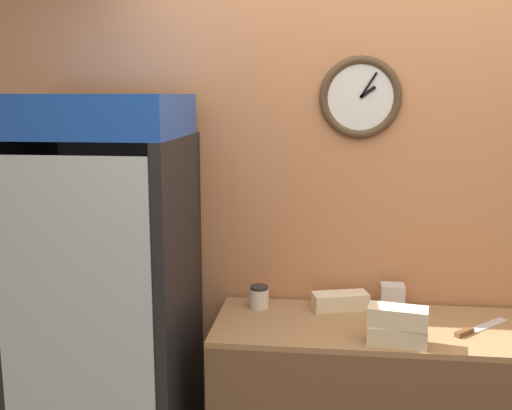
# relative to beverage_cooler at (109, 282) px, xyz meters

# --- Properties ---
(wall_back) EXTENTS (5.20, 0.10, 2.70)m
(wall_back) POSITION_rel_beverage_cooler_xyz_m (1.26, 0.35, 0.33)
(wall_back) COLOR tan
(wall_back) RESTS_ON ground_plane
(beverage_cooler) EXTENTS (0.74, 0.69, 1.88)m
(beverage_cooler) POSITION_rel_beverage_cooler_xyz_m (0.00, 0.00, 0.00)
(beverage_cooler) COLOR black
(beverage_cooler) RESTS_ON ground_plane
(sandwich_stack_bottom) EXTENTS (0.25, 0.14, 0.08)m
(sandwich_stack_bottom) POSITION_rel_beverage_cooler_xyz_m (1.29, -0.19, -0.12)
(sandwich_stack_bottom) COLOR beige
(sandwich_stack_bottom) RESTS_ON prep_counter
(sandwich_stack_middle) EXTENTS (0.25, 0.15, 0.08)m
(sandwich_stack_middle) POSITION_rel_beverage_cooler_xyz_m (1.29, -0.19, -0.04)
(sandwich_stack_middle) COLOR beige
(sandwich_stack_middle) RESTS_ON sandwich_stack_bottom
(sandwich_flat_left) EXTENTS (0.28, 0.17, 0.08)m
(sandwich_flat_left) POSITION_rel_beverage_cooler_xyz_m (1.06, 0.20, -0.12)
(sandwich_flat_left) COLOR beige
(sandwich_flat_left) RESTS_ON prep_counter
(chefs_knife) EXTENTS (0.28, 0.27, 0.02)m
(chefs_knife) POSITION_rel_beverage_cooler_xyz_m (1.64, -0.01, -0.15)
(chefs_knife) COLOR silver
(chefs_knife) RESTS_ON prep_counter
(condiment_jar) EXTENTS (0.09, 0.09, 0.11)m
(condiment_jar) POSITION_rel_beverage_cooler_xyz_m (0.68, 0.17, -0.10)
(condiment_jar) COLOR silver
(condiment_jar) RESTS_ON prep_counter
(napkin_dispenser) EXTENTS (0.11, 0.09, 0.12)m
(napkin_dispenser) POSITION_rel_beverage_cooler_xyz_m (1.31, 0.23, -0.10)
(napkin_dispenser) COLOR silver
(napkin_dispenser) RESTS_ON prep_counter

